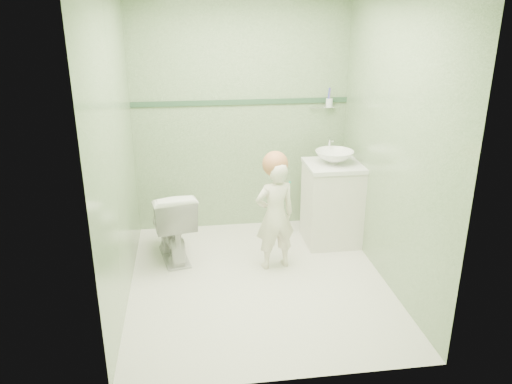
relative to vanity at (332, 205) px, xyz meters
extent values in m
plane|color=silver|center=(-0.84, -0.70, -0.40)|extent=(2.50, 2.50, 0.00)
cube|color=gray|center=(-0.84, 0.55, 0.80)|extent=(2.20, 0.04, 2.40)
cube|color=gray|center=(-0.84, -1.95, 0.80)|extent=(2.20, 0.04, 2.40)
cube|color=gray|center=(-1.94, -0.70, 0.80)|extent=(0.04, 2.50, 2.40)
cube|color=gray|center=(0.26, -0.70, 0.80)|extent=(0.04, 2.50, 2.40)
cube|color=#305239|center=(-0.84, 0.54, 0.95)|extent=(2.20, 0.02, 0.05)
cube|color=white|center=(0.00, 0.00, 0.00)|extent=(0.52, 0.50, 0.80)
cube|color=white|center=(0.00, 0.00, 0.41)|extent=(0.54, 0.52, 0.04)
imported|color=white|center=(0.00, 0.00, 0.49)|extent=(0.37, 0.37, 0.13)
cylinder|color=silver|center=(0.00, 0.20, 0.55)|extent=(0.03, 0.03, 0.18)
cylinder|color=silver|center=(0.00, 0.15, 0.63)|extent=(0.02, 0.12, 0.02)
cylinder|color=silver|center=(0.00, 0.50, 0.88)|extent=(0.26, 0.02, 0.02)
cylinder|color=silver|center=(0.06, 0.48, 0.93)|extent=(0.07, 0.07, 0.09)
cylinder|color=#6F4EB1|center=(0.06, 0.47, 1.00)|extent=(0.01, 0.01, 0.17)
cylinder|color=#4040DB|center=(0.04, 0.47, 1.00)|extent=(0.01, 0.01, 0.17)
imported|color=white|center=(-1.58, -0.13, -0.05)|extent=(0.51, 0.74, 0.69)
imported|color=white|center=(-0.65, -0.45, 0.11)|extent=(0.41, 0.32, 1.02)
sphere|color=#B77148|center=(-0.65, -0.42, 0.58)|extent=(0.23, 0.23, 0.23)
cylinder|color=#129874|center=(-0.55, -0.56, 0.46)|extent=(0.05, 0.14, 0.06)
cube|color=white|center=(-0.62, -0.52, 0.50)|extent=(0.03, 0.03, 0.02)
camera|label=1|loc=(-1.39, -4.52, 1.87)|focal=35.38mm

